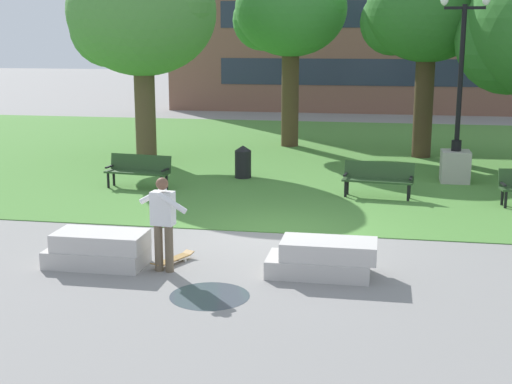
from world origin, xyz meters
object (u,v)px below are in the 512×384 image
Objects in this scene: person_skateboarder at (163,218)px; skateboard at (173,259)px; park_bench_near_right at (378,177)px; lamp_post_center at (456,145)px; concrete_block_center at (99,249)px; park_bench_far_left at (139,169)px; concrete_block_left at (323,258)px; trash_bin at (243,162)px.

person_skateboarder is 1.69× the size of skateboard.
lamp_post_center is (2.14, 2.33, 0.55)m from park_bench_near_right.
concrete_block_center is 1.44m from person_skateboarder.
person_skateboarder is 0.92× the size of park_bench_far_left.
park_bench_far_left is at bearing -179.83° from park_bench_near_right.
park_bench_far_left reaches higher than concrete_block_left.
person_skateboarder is 7.63m from park_bench_near_right.
person_skateboarder is 7.23m from park_bench_far_left.
trash_bin is (-6.08, -0.47, -0.59)m from lamp_post_center.
park_bench_far_left is at bearing 103.10° from concrete_block_center.
lamp_post_center reaches higher than person_skateboarder.
trash_bin is (1.02, 8.43, 0.20)m from concrete_block_center.
person_skateboarder is 8.55m from trash_bin.
concrete_block_left is at bearing -109.05° from lamp_post_center.
lamp_post_center is (5.79, 8.57, 1.01)m from skateboard.
trash_bin is (-3.94, 1.86, -0.04)m from park_bench_near_right.
concrete_block_center is 0.98× the size of park_bench_far_left.
lamp_post_center reaches higher than park_bench_far_left.
skateboard is at bearing -65.55° from park_bench_far_left.
lamp_post_center is at bearing 70.95° from concrete_block_left.
lamp_post_center is at bearing 57.12° from person_skateboarder.
park_bench_far_left is at bearing -164.75° from lamp_post_center.
park_bench_far_left is at bearing 112.85° from person_skateboarder.
skateboard is at bearing 176.96° from concrete_block_left.
concrete_block_left is 2.90m from person_skateboarder.
park_bench_far_left is (-5.61, 6.37, 0.23)m from concrete_block_left.
concrete_block_left is (4.09, 0.19, 0.00)m from concrete_block_center.
trash_bin reaches higher than concrete_block_center.
person_skateboarder is 10.72m from lamp_post_center.
skateboard is at bearing 14.51° from concrete_block_center.
concrete_block_center is 1.80× the size of skateboard.
park_bench_near_right is at bearing 61.11° from person_skateboarder.
concrete_block_center is at bearing -96.90° from trash_bin.
park_bench_far_left is at bearing 114.45° from skateboard.
concrete_block_center is 0.34× the size of lamp_post_center.
trash_bin is (-3.07, 8.24, 0.20)m from concrete_block_left.
concrete_block_left reaches higher than skateboard.
concrete_block_left is at bearing -97.76° from park_bench_near_right.
trash_bin is at bearing 110.40° from concrete_block_left.
park_bench_far_left is (-2.83, 6.22, 0.45)m from skateboard.
concrete_block_left is 8.49m from park_bench_far_left.
skateboard is (-2.79, 0.15, -0.22)m from concrete_block_left.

